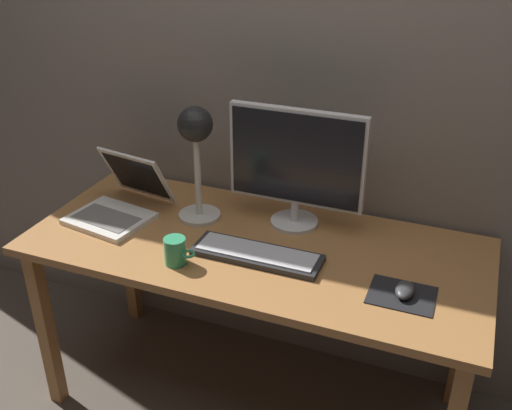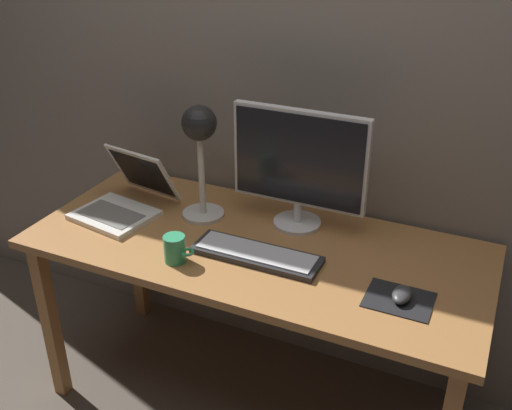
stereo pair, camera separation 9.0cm
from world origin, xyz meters
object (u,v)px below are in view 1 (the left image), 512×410
(mouse, at_px, (405,290))
(laptop, at_px, (123,198))
(desk_lamp, at_px, (196,142))
(keyboard_main, at_px, (257,254))
(coffee_mug, at_px, (176,251))
(monitor, at_px, (296,163))

(mouse, bearing_deg, laptop, 172.64)
(laptop, xyz_separation_m, mouse, (1.08, -0.14, -0.04))
(laptop, bearing_deg, desk_lamp, 14.53)
(desk_lamp, bearing_deg, keyboard_main, -30.73)
(laptop, bearing_deg, mouse, -7.36)
(laptop, height_order, desk_lamp, desk_lamp)
(keyboard_main, height_order, coffee_mug, coffee_mug)
(keyboard_main, bearing_deg, mouse, -3.79)
(mouse, distance_m, coffee_mug, 0.74)
(monitor, height_order, desk_lamp, monitor)
(desk_lamp, xyz_separation_m, coffee_mug, (0.07, -0.31, -0.26))
(monitor, bearing_deg, laptop, -166.06)
(monitor, relative_size, coffee_mug, 4.57)
(desk_lamp, bearing_deg, monitor, 13.46)
(mouse, bearing_deg, desk_lamp, 165.00)
(coffee_mug, bearing_deg, monitor, 55.03)
(laptop, bearing_deg, coffee_mug, -33.84)
(keyboard_main, xyz_separation_m, mouse, (0.49, -0.03, 0.01))
(keyboard_main, bearing_deg, coffee_mug, -150.70)
(monitor, bearing_deg, coffee_mug, -124.97)
(laptop, distance_m, coffee_mug, 0.43)
(keyboard_main, bearing_deg, desk_lamp, 149.27)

